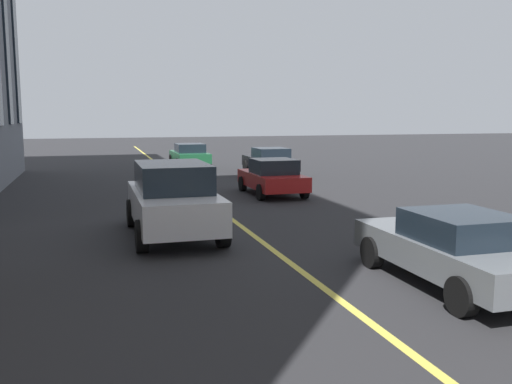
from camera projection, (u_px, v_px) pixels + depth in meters
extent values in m
cube|color=#D8C64C|center=(241.00, 226.00, 15.61)|extent=(80.00, 0.16, 0.01)
cube|color=#1E6038|center=(189.00, 157.00, 33.13)|extent=(4.40, 1.80, 0.55)
cube|color=#19232D|center=(190.00, 148.00, 32.84)|extent=(1.85, 1.58, 0.50)
cylinder|color=black|center=(172.00, 160.00, 34.30)|extent=(0.64, 0.22, 0.64)
cylinder|color=black|center=(199.00, 159.00, 34.78)|extent=(0.64, 0.22, 0.64)
cylinder|color=black|center=(179.00, 164.00, 31.54)|extent=(0.64, 0.22, 0.64)
cylinder|color=black|center=(209.00, 163.00, 32.03)|extent=(0.64, 0.22, 0.64)
cube|color=silver|center=(173.00, 206.00, 14.31)|extent=(4.70, 1.95, 0.80)
cube|color=#19232D|center=(173.00, 177.00, 14.21)|extent=(2.59, 1.72, 0.70)
cylinder|color=black|center=(223.00, 231.00, 13.16)|extent=(0.76, 0.27, 0.76)
cylinder|color=black|center=(142.00, 236.00, 12.63)|extent=(0.76, 0.27, 0.76)
cylinder|color=black|center=(198.00, 210.00, 16.10)|extent=(0.76, 0.27, 0.76)
cylinder|color=black|center=(132.00, 213.00, 15.58)|extent=(0.76, 0.27, 0.76)
cube|color=#B21E1E|center=(272.00, 180.00, 21.66)|extent=(3.90, 1.75, 0.55)
cube|color=#19232D|center=(274.00, 166.00, 21.40)|extent=(1.64, 1.54, 0.55)
cylinder|color=black|center=(242.00, 184.00, 22.69)|extent=(0.60, 0.21, 0.60)
cylinder|color=black|center=(282.00, 182.00, 23.15)|extent=(0.60, 0.21, 0.60)
cylinder|color=black|center=(261.00, 192.00, 20.24)|extent=(0.60, 0.21, 0.60)
cylinder|color=black|center=(304.00, 190.00, 20.71)|extent=(0.60, 0.21, 0.60)
cube|color=black|center=(269.00, 163.00, 29.05)|extent=(4.40, 1.80, 0.55)
cube|color=#19232D|center=(271.00, 153.00, 28.77)|extent=(1.85, 1.58, 0.50)
cylinder|color=black|center=(246.00, 166.00, 30.23)|extent=(0.64, 0.22, 0.64)
cylinder|color=black|center=(276.00, 165.00, 30.71)|extent=(0.64, 0.22, 0.64)
cylinder|color=black|center=(262.00, 171.00, 27.47)|extent=(0.64, 0.22, 0.64)
cylinder|color=black|center=(295.00, 170.00, 27.95)|extent=(0.64, 0.22, 0.64)
cube|color=slate|center=(453.00, 253.00, 10.25)|extent=(4.40, 1.80, 0.55)
cube|color=#19232D|center=(462.00, 227.00, 9.97)|extent=(1.85, 1.58, 0.50)
cylinder|color=black|center=(372.00, 252.00, 11.43)|extent=(0.64, 0.22, 0.64)
cylinder|color=black|center=(445.00, 247.00, 11.91)|extent=(0.64, 0.22, 0.64)
cylinder|color=black|center=(462.00, 296.00, 8.67)|extent=(0.64, 0.22, 0.64)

